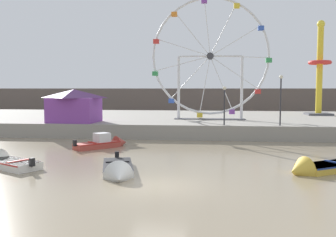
{
  "coord_description": "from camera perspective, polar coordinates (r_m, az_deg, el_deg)",
  "views": [
    {
      "loc": [
        2.39,
        -16.95,
        4.37
      ],
      "look_at": [
        -0.75,
        10.32,
        2.25
      ],
      "focal_mm": 41.32,
      "sensor_mm": 36.0,
      "label": 1
    }
  ],
  "objects": [
    {
      "name": "motorboat_faded_red",
      "position": [
        29.23,
        -9.26,
        -3.58
      ],
      "size": [
        3.73,
        3.93,
        1.43
      ],
      "rotation": [
        0.0,
        0.0,
        0.83
      ],
      "color": "#B24238",
      "rests_on": "ground_plane"
    },
    {
      "name": "ferris_wheel_white_frame",
      "position": [
        39.5,
        6.24,
        8.83
      ],
      "size": [
        11.94,
        1.2,
        12.27
      ],
      "color": "silver",
      "rests_on": "quay_promenade"
    },
    {
      "name": "motorboat_mustard_yellow",
      "position": [
        21.74,
        21.0,
        -6.9
      ],
      "size": [
        4.49,
        3.64,
        1.44
      ],
      "rotation": [
        0.0,
        0.0,
        3.72
      ],
      "color": "gold",
      "rests_on": "ground_plane"
    },
    {
      "name": "drop_tower_yellow_tower",
      "position": [
        48.88,
        21.45,
        6.25
      ],
      "size": [
        2.8,
        2.8,
        11.05
      ],
      "color": "gold",
      "rests_on": "quay_promenade"
    },
    {
      "name": "motorboat_white_red_stripe",
      "position": [
        23.74,
        -22.87,
        -5.98
      ],
      "size": [
        4.27,
        3.33,
        1.45
      ],
      "rotation": [
        0.0,
        0.0,
        2.62
      ],
      "color": "silver",
      "rests_on": "ground_plane"
    },
    {
      "name": "motorboat_pale_grey",
      "position": [
        19.91,
        -7.37,
        -7.71
      ],
      "size": [
        2.69,
        5.12,
        1.43
      ],
      "rotation": [
        0.0,
        0.0,
        4.98
      ],
      "color": "silver",
      "rests_on": "ground_plane"
    },
    {
      "name": "ground_plane",
      "position": [
        17.67,
        -1.44,
        -9.9
      ],
      "size": [
        240.0,
        240.0,
        0.0
      ],
      "primitive_type": "plane",
      "color": "gray"
    },
    {
      "name": "quay_promenade",
      "position": [
        43.9,
        3.43,
        -0.47
      ],
      "size": [
        110.0,
        22.4,
        1.26
      ],
      "primitive_type": "cube",
      "color": "gray",
      "rests_on": "ground_plane"
    },
    {
      "name": "promenade_lamp_near",
      "position": [
        33.82,
        16.3,
        3.64
      ],
      "size": [
        0.32,
        0.32,
        4.26
      ],
      "color": "#2D2D33",
      "rests_on": "quay_promenade"
    },
    {
      "name": "carnival_booth_purple_stall",
      "position": [
        36.83,
        -13.67,
        1.94
      ],
      "size": [
        4.92,
        3.91,
        3.06
      ],
      "rotation": [
        0.0,
        0.0,
        -0.05
      ],
      "color": "purple",
      "rests_on": "quay_promenade"
    },
    {
      "name": "distant_town_skyline",
      "position": [
        66.37,
        4.51,
        2.54
      ],
      "size": [
        140.0,
        3.0,
        4.4
      ],
      "primitive_type": "cube",
      "color": "#564C47",
      "rests_on": "ground_plane"
    },
    {
      "name": "promenade_lamp_far",
      "position": [
        33.3,
        8.32,
        2.84
      ],
      "size": [
        0.32,
        0.32,
        3.32
      ],
      "color": "#2D2D33",
      "rests_on": "quay_promenade"
    }
  ]
}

